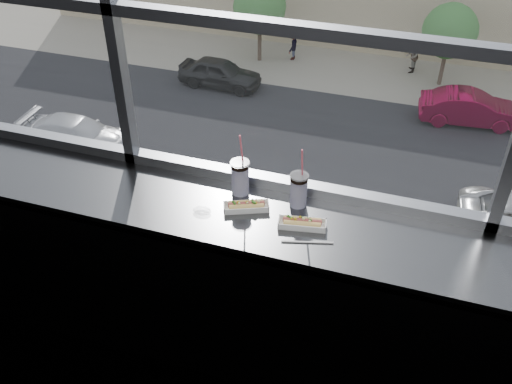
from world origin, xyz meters
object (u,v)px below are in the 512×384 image
(pedestrian_a, at_px, (293,42))
(soda_cup_right, at_px, (299,188))
(car_far_a, at_px, (220,68))
(loose_straw, at_px, (307,242))
(pedestrian_b, at_px, (413,53))
(tree_left, at_px, (260,7))
(hotdog_tray_left, at_px, (246,206))
(soda_cup_left, at_px, (240,176))
(car_near_a, at_px, (77,130))
(wrapper, at_px, (202,211))
(tree_center, at_px, (450,31))
(hotdog_tray_right, at_px, (302,223))
(car_far_b, at_px, (472,103))

(pedestrian_a, bearing_deg, soda_cup_right, 14.52)
(soda_cup_right, relative_size, car_far_a, 0.06)
(loose_straw, xyz_separation_m, pedestrian_b, (-0.73, 29.55, -10.93))
(pedestrian_b, xyz_separation_m, tree_left, (-8.68, -1.15, 2.04))
(hotdog_tray_left, relative_size, soda_cup_right, 0.69)
(loose_straw, height_order, pedestrian_a, loose_straw)
(hotdog_tray_left, height_order, tree_left, hotdog_tray_left)
(soda_cup_left, xyz_separation_m, car_near_a, (-13.66, 16.11, -11.17))
(car_far_a, bearing_deg, wrapper, -155.62)
(car_far_a, xyz_separation_m, tree_center, (11.34, 4.00, 1.97))
(hotdog_tray_left, bearing_deg, loose_straw, -46.01)
(hotdog_tray_left, bearing_deg, hotdog_tray_right, -31.37)
(soda_cup_left, distance_m, pedestrian_a, 31.73)
(hotdog_tray_right, relative_size, car_far_b, 0.04)
(hotdog_tray_left, relative_size, hotdog_tray_right, 0.98)
(wrapper, xyz_separation_m, pedestrian_a, (-7.02, 29.07, -11.02))
(wrapper, distance_m, pedestrian_a, 31.87)
(soda_cup_left, xyz_separation_m, car_far_b, (3.03, 24.11, -11.09))
(soda_cup_left, distance_m, tree_center, 29.60)
(car_near_a, bearing_deg, wrapper, -142.51)
(loose_straw, height_order, wrapper, wrapper)
(hotdog_tray_left, relative_size, soda_cup_left, 0.66)
(hotdog_tray_left, height_order, car_near_a, hotdog_tray_left)
(hotdog_tray_left, bearing_deg, tree_center, 64.05)
(car_far_b, bearing_deg, car_near_a, 109.39)
(car_far_b, height_order, car_far_a, car_far_b)
(car_far_b, bearing_deg, soda_cup_right, 167.38)
(car_far_a, bearing_deg, loose_straw, -154.51)
(car_far_a, xyz_separation_m, tree_left, (0.95, 4.00, 2.13))
(soda_cup_right, xyz_separation_m, tree_left, (-9.29, 28.12, -9.00))
(car_near_a, relative_size, tree_center, 1.31)
(loose_straw, bearing_deg, hotdog_tray_left, 141.45)
(soda_cup_left, bearing_deg, wrapper, -119.64)
(wrapper, bearing_deg, hotdog_tray_left, 24.46)
(soda_cup_left, bearing_deg, soda_cup_right, -1.31)
(hotdog_tray_left, distance_m, car_far_a, 28.45)
(car_near_a, xyz_separation_m, pedestrian_b, (13.38, 13.15, 0.13))
(car_far_b, bearing_deg, hotdog_tray_right, 167.58)
(hotdog_tray_left, distance_m, wrapper, 0.23)
(wrapper, distance_m, car_far_b, 26.89)
(car_far_b, bearing_deg, soda_cup_left, 166.62)
(tree_center, bearing_deg, hotdog_tray_right, -92.11)
(pedestrian_b, distance_m, tree_left, 8.99)
(hotdog_tray_left, relative_size, car_far_a, 0.04)
(soda_cup_right, relative_size, car_near_a, 0.06)
(loose_straw, relative_size, wrapper, 2.56)
(soda_cup_left, xyz_separation_m, tree_left, (-8.96, 28.11, -9.00))
(tree_left, height_order, tree_center, tree_left)
(hotdog_tray_left, relative_size, car_near_a, 0.04)
(loose_straw, relative_size, car_far_b, 0.04)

